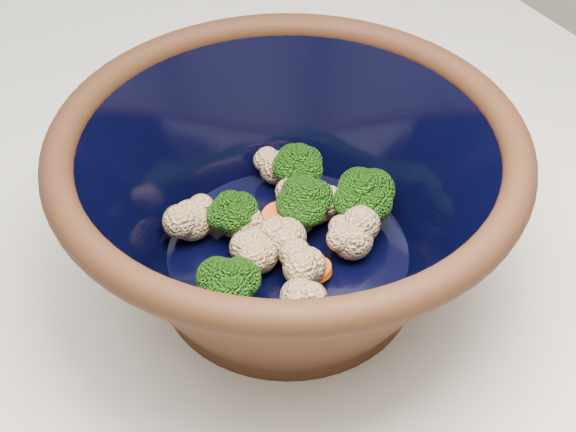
{
  "coord_description": "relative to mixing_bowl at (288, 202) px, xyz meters",
  "views": [
    {
      "loc": [
        -0.11,
        -0.47,
        1.39
      ],
      "look_at": [
        0.11,
        -0.07,
        0.97
      ],
      "focal_mm": 50.0,
      "sensor_mm": 36.0,
      "label": 1
    }
  ],
  "objects": [
    {
      "name": "mixing_bowl",
      "position": [
        0.0,
        0.0,
        0.0
      ],
      "size": [
        0.35,
        0.35,
        0.15
      ],
      "rotation": [
        0.0,
        0.0,
        0.01
      ],
      "color": "black",
      "rests_on": "counter"
    },
    {
      "name": "vegetable_pile",
      "position": [
        0.01,
        0.01,
        -0.03
      ],
      "size": [
        0.18,
        0.17,
        0.06
      ],
      "color": "#608442",
      "rests_on": "mixing_bowl"
    }
  ]
}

